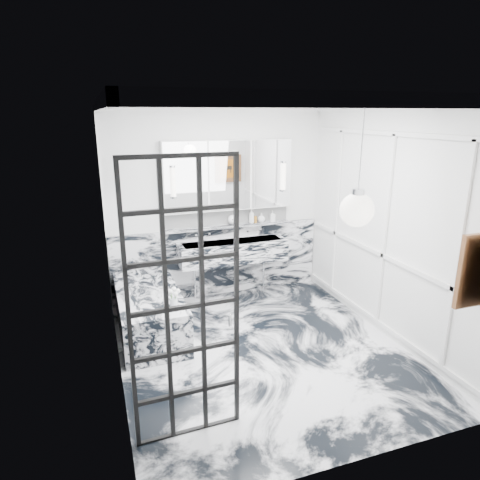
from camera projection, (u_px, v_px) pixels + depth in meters
name	position (u px, v px, depth m)	size (l,w,h in m)	color
floor	(262.00, 350.00, 5.02)	(3.60, 3.60, 0.00)	silver
ceiling	(266.00, 100.00, 4.23)	(3.60, 3.60, 0.00)	white
wall_back	(217.00, 204.00, 6.26)	(3.60, 3.60, 0.00)	white
wall_front	(361.00, 302.00, 3.00)	(3.60, 3.60, 0.00)	white
wall_left	(110.00, 251.00, 4.12)	(3.60, 3.60, 0.00)	white
wall_right	(387.00, 224.00, 5.13)	(3.60, 3.60, 0.00)	white
marble_clad_back	(219.00, 261.00, 6.48)	(3.18, 0.05, 1.05)	silver
marble_clad_left	(113.00, 256.00, 4.14)	(0.02, 3.56, 2.68)	silver
panel_molding	(385.00, 232.00, 5.15)	(0.03, 3.40, 2.30)	white
soap_bottle_a	(251.00, 216.00, 6.39)	(0.08, 0.08, 0.22)	#8C5919
soap_bottle_b	(272.00, 216.00, 6.50)	(0.07, 0.08, 0.17)	#4C4C51
soap_bottle_c	(261.00, 218.00, 6.45)	(0.11, 0.11, 0.14)	silver
face_pot	(233.00, 220.00, 6.31)	(0.15, 0.15, 0.15)	white
amber_bottle	(256.00, 219.00, 6.43)	(0.04, 0.04, 0.10)	#8C5919
flower_vase	(174.00, 303.00, 4.83)	(0.08, 0.08, 0.12)	silver
crittall_door	(185.00, 307.00, 3.40)	(0.88, 0.04, 2.38)	black
pendant_light	(357.00, 210.00, 3.36)	(0.27, 0.27, 0.27)	white
trough_sink	(233.00, 251.00, 6.27)	(1.60, 0.45, 0.30)	silver
ledge	(229.00, 226.00, 6.32)	(1.90, 0.14, 0.04)	silver
subway_tile	(228.00, 216.00, 6.34)	(1.90, 0.03, 0.23)	white
mirror_cabinet	(229.00, 175.00, 6.12)	(1.90, 0.16, 1.00)	white
sconce_left	(173.00, 182.00, 5.78)	(0.07, 0.07, 0.40)	white
sconce_right	(283.00, 176.00, 6.30)	(0.07, 0.07, 0.40)	white
bathtub	(149.00, 311.00, 5.39)	(0.75, 1.65, 0.55)	silver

